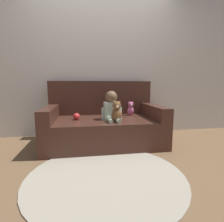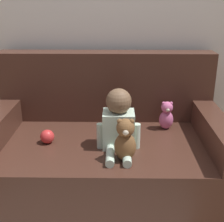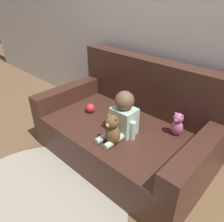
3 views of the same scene
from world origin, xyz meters
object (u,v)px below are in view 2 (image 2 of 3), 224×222
(couch, at_px, (105,145))
(person_baby, at_px, (119,123))
(teddy_bear_brown, at_px, (125,140))
(plush_toy_side, at_px, (166,115))
(toy_ball, at_px, (47,137))

(couch, relative_size, person_baby, 4.14)
(teddy_bear_brown, distance_m, plush_toy_side, 0.58)
(couch, bearing_deg, plush_toy_side, 13.92)
(couch, distance_m, teddy_bear_brown, 0.45)
(person_baby, bearing_deg, couch, 116.13)
(person_baby, xyz_separation_m, plush_toy_side, (0.36, 0.31, -0.06))
(plush_toy_side, xyz_separation_m, toy_ball, (-0.85, -0.25, -0.06))
(person_baby, height_order, toy_ball, person_baby)
(plush_toy_side, bearing_deg, toy_ball, -163.50)
(couch, height_order, person_baby, couch)
(toy_ball, bearing_deg, teddy_bear_brown, -23.38)
(teddy_bear_brown, bearing_deg, toy_ball, 156.62)
(teddy_bear_brown, distance_m, toy_ball, 0.58)
(teddy_bear_brown, xyz_separation_m, toy_ball, (-0.53, 0.23, -0.09))
(couch, xyz_separation_m, teddy_bear_brown, (0.14, -0.37, 0.22))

